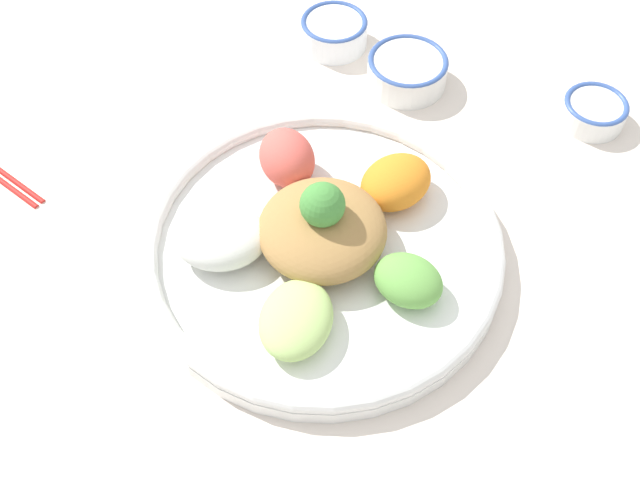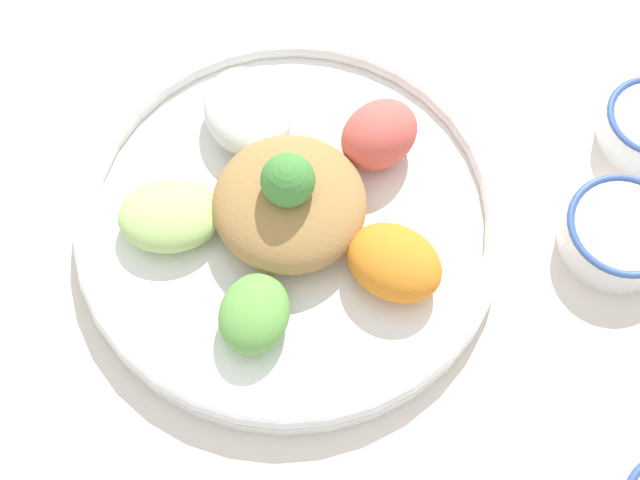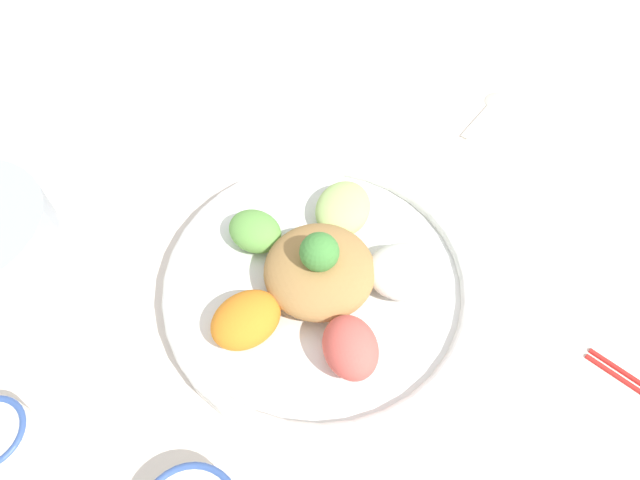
% 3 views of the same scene
% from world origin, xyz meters
% --- Properties ---
extents(ground_plane, '(2.40, 2.40, 0.00)m').
position_xyz_m(ground_plane, '(0.00, 0.00, 0.00)').
color(ground_plane, silver).
extents(salad_platter, '(0.41, 0.41, 0.12)m').
position_xyz_m(salad_platter, '(0.03, 0.04, 0.03)').
color(salad_platter, white).
rests_on(salad_platter, ground_plane).
extents(rice_bowl_blue, '(0.11, 0.11, 0.04)m').
position_xyz_m(rice_bowl_blue, '(0.19, -0.23, 0.02)').
color(rice_bowl_blue, white).
rests_on(rice_bowl_blue, ground_plane).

